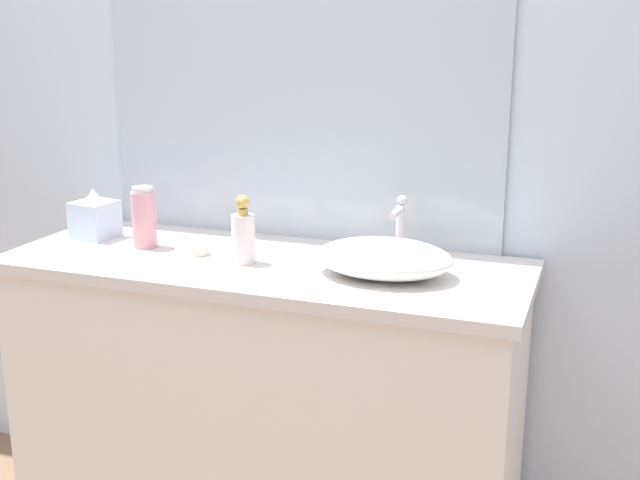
% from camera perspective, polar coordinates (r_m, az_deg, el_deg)
% --- Properties ---
extents(bathroom_wall_rear, '(6.00, 0.06, 2.60)m').
position_cam_1_polar(bathroom_wall_rear, '(2.43, -0.22, 9.41)').
color(bathroom_wall_rear, silver).
rests_on(bathroom_wall_rear, ground).
extents(vanity_counter, '(1.46, 0.55, 0.91)m').
position_cam_1_polar(vanity_counter, '(2.40, -3.85, -11.84)').
color(vanity_counter, white).
rests_on(vanity_counter, ground).
extents(wall_mirror_panel, '(1.23, 0.01, 0.95)m').
position_cam_1_polar(wall_mirror_panel, '(2.40, -1.55, 11.22)').
color(wall_mirror_panel, '#B2BCC6').
rests_on(wall_mirror_panel, vanity_counter).
extents(sink_basin, '(0.36, 0.27, 0.09)m').
position_cam_1_polar(sink_basin, '(2.09, 4.55, -1.28)').
color(sink_basin, white).
rests_on(sink_basin, vanity_counter).
extents(faucet, '(0.03, 0.12, 0.18)m').
position_cam_1_polar(faucet, '(2.22, 5.64, 1.22)').
color(faucet, silver).
rests_on(faucet, vanity_counter).
extents(soap_dispenser, '(0.06, 0.06, 0.19)m').
position_cam_1_polar(soap_dispenser, '(2.20, -5.45, 0.36)').
color(soap_dispenser, silver).
rests_on(soap_dispenser, vanity_counter).
extents(lotion_bottle, '(0.07, 0.07, 0.18)m').
position_cam_1_polar(lotion_bottle, '(2.40, -12.35, 1.55)').
color(lotion_bottle, pink).
rests_on(lotion_bottle, vanity_counter).
extents(tissue_box, '(0.13, 0.13, 0.15)m').
position_cam_1_polar(tissue_box, '(2.55, -15.66, 1.58)').
color(tissue_box, silver).
rests_on(tissue_box, vanity_counter).
extents(candle_jar, '(0.06, 0.06, 0.03)m').
position_cam_1_polar(candle_jar, '(2.30, -8.57, -0.67)').
color(candle_jar, beige).
rests_on(candle_jar, vanity_counter).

